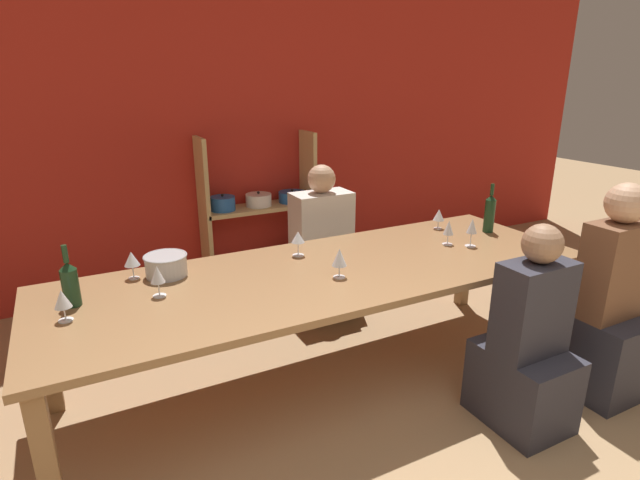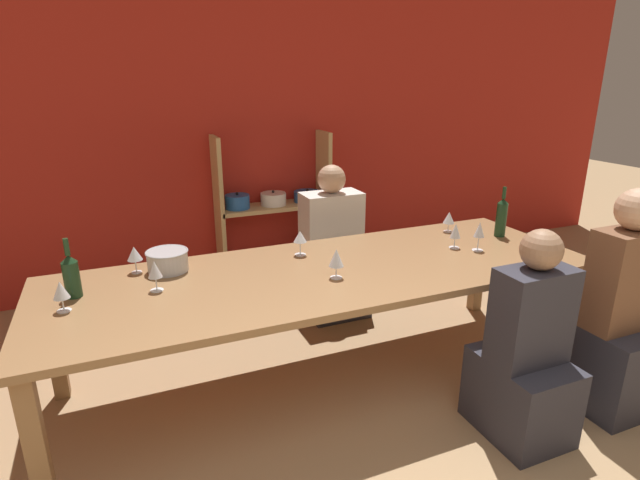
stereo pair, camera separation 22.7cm
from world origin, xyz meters
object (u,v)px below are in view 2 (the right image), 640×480
person_near_b (613,329)px  person_near_a (525,363)px  dining_table (327,280)px  wine_glass_empty_c (336,258)px  wine_bottle_green (71,275)px  wine_glass_empty_a (155,270)px  wine_glass_white_b (61,291)px  wine_glass_empty_b (455,231)px  wine_glass_white_a (135,254)px  wine_glass_empty_d (300,237)px  wine_glass_empty_e (449,218)px  mixing_bowl (168,260)px  person_far_a (331,260)px  wine_glass_red_a (479,231)px  wine_bottle_dark (501,217)px  shelf_unit (276,227)px

person_near_b → person_near_a: bearing=179.8°
dining_table → wine_glass_empty_c: size_ratio=18.73×
person_near_a → person_near_b: bearing=-0.2°
dining_table → wine_bottle_green: 1.35m
wine_bottle_green → person_near_a: 2.34m
wine_glass_empty_a → wine_glass_white_b: 0.44m
wine_glass_empty_a → wine_glass_empty_b: size_ratio=0.99×
wine_glass_white_a → wine_glass_empty_c: (1.01, -0.51, 0.00)m
wine_glass_empty_a → person_near_b: (2.31, -0.89, -0.38)m
wine_glass_empty_d → wine_glass_empty_e: wine_glass_empty_d is taller
wine_glass_white_a → wine_glass_empty_a: 0.32m
mixing_bowl → person_near_b: bearing=-27.5°
wine_bottle_green → wine_glass_white_b: bearing=-103.6°
mixing_bowl → person_far_a: bearing=24.3°
wine_bottle_green → wine_glass_white_a: 0.38m
wine_glass_red_a → wine_bottle_dark: bearing=28.5°
wine_glass_empty_a → person_far_a: person_far_a is taller
mixing_bowl → dining_table: bearing=-21.7°
wine_glass_white_a → wine_glass_empty_b: bearing=-10.2°
shelf_unit → wine_glass_red_a: shelf_unit is taller
wine_bottle_dark → person_far_a: person_far_a is taller
wine_glass_empty_b → person_near_b: bearing=-61.8°
wine_glass_white_b → mixing_bowl: bearing=33.3°
person_near_a → wine_glass_empty_b: bearing=78.8°
wine_glass_empty_a → wine_bottle_dark: bearing=1.1°
wine_glass_empty_e → person_far_a: bearing=139.1°
wine_bottle_dark → dining_table: bearing=-175.1°
wine_glass_empty_a → wine_glass_empty_e: 2.05m
person_near_b → dining_table: bearing=149.2°
dining_table → wine_glass_empty_d: (-0.05, 0.29, 0.18)m
wine_glass_empty_a → wine_glass_empty_c: size_ratio=0.97×
mixing_bowl → person_near_a: person_near_a is taller
wine_glass_empty_b → wine_glass_empty_c: (-0.92, -0.16, 0.00)m
wine_glass_empty_e → person_near_b: bearing=-76.6°
dining_table → wine_glass_white_b: (-1.37, -0.00, 0.17)m
shelf_unit → wine_glass_empty_d: size_ratio=8.46×
wine_glass_empty_c → wine_glass_empty_a: bearing=167.6°
wine_glass_empty_d → shelf_unit: bearing=78.2°
mixing_bowl → person_near_a: 2.01m
wine_glass_empty_e → mixing_bowl: bearing=-179.9°
wine_bottle_dark → wine_glass_white_b: size_ratio=2.29×
wine_bottle_green → wine_glass_white_b: wine_bottle_green is taller
wine_bottle_dark → wine_glass_empty_c: 1.39m
wine_bottle_green → wine_glass_white_a: (0.31, 0.22, -0.01)m
person_far_a → person_near_b: person_near_b is taller
shelf_unit → person_near_a: 2.57m
wine_glass_empty_b → wine_glass_white_a: bearing=169.8°
dining_table → wine_glass_white_a: wine_glass_white_a is taller
person_far_a → person_near_b: (0.94, -1.73, 0.06)m
dining_table → wine_bottle_green: bearing=173.3°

